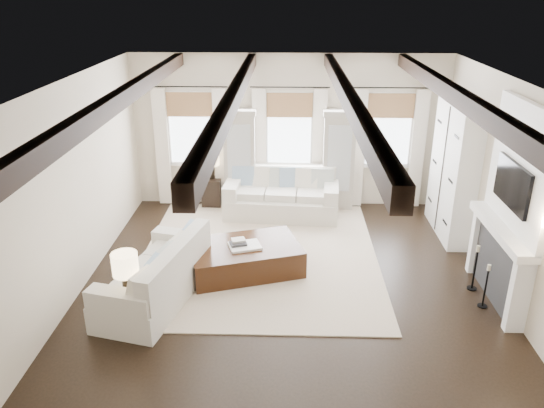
{
  "coord_description": "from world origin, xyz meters",
  "views": [
    {
      "loc": [
        -0.04,
        -7.05,
        4.44
      ],
      "look_at": [
        -0.28,
        0.88,
        1.15
      ],
      "focal_mm": 35.0,
      "sensor_mm": 36.0,
      "label": 1
    }
  ],
  "objects_px": {
    "side_table_front": "(130,310)",
    "side_table_back": "(212,192)",
    "sofa_back": "(282,196)",
    "sofa_left": "(159,277)",
    "ottoman": "(245,258)"
  },
  "relations": [
    {
      "from": "sofa_left",
      "to": "side_table_back",
      "type": "bearing_deg",
      "value": 85.66
    },
    {
      "from": "sofa_back",
      "to": "sofa_left",
      "type": "relative_size",
      "value": 1.0
    },
    {
      "from": "ottoman",
      "to": "side_table_front",
      "type": "relative_size",
      "value": 3.33
    },
    {
      "from": "sofa_left",
      "to": "side_table_back",
      "type": "xyz_separation_m",
      "value": [
        0.29,
        3.76,
        -0.07
      ]
    },
    {
      "from": "sofa_back",
      "to": "side_table_front",
      "type": "distance_m",
      "value": 4.51
    },
    {
      "from": "sofa_left",
      "to": "ottoman",
      "type": "relative_size",
      "value": 1.31
    },
    {
      "from": "side_table_front",
      "to": "side_table_back",
      "type": "relative_size",
      "value": 0.88
    },
    {
      "from": "sofa_back",
      "to": "side_table_front",
      "type": "height_order",
      "value": "sofa_back"
    },
    {
      "from": "side_table_front",
      "to": "side_table_back",
      "type": "xyz_separation_m",
      "value": [
        0.53,
        4.46,
        0.04
      ]
    },
    {
      "from": "sofa_back",
      "to": "sofa_left",
      "type": "height_order",
      "value": "sofa_back"
    },
    {
      "from": "ottoman",
      "to": "side_table_back",
      "type": "distance_m",
      "value": 3.0
    },
    {
      "from": "sofa_left",
      "to": "ottoman",
      "type": "bearing_deg",
      "value": 37.02
    },
    {
      "from": "sofa_back",
      "to": "side_table_back",
      "type": "xyz_separation_m",
      "value": [
        -1.52,
        0.45,
        -0.1
      ]
    },
    {
      "from": "sofa_back",
      "to": "sofa_left",
      "type": "xyz_separation_m",
      "value": [
        -1.8,
        -3.32,
        -0.02
      ]
    },
    {
      "from": "sofa_left",
      "to": "sofa_back",
      "type": "bearing_deg",
      "value": 61.48
    }
  ]
}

